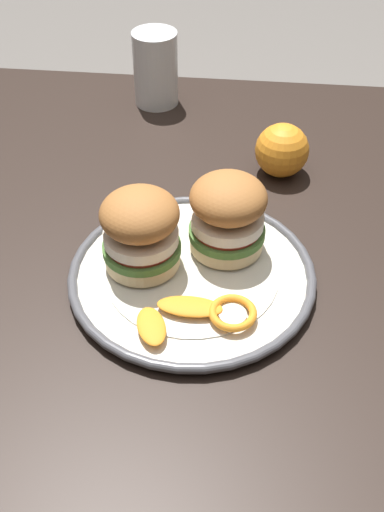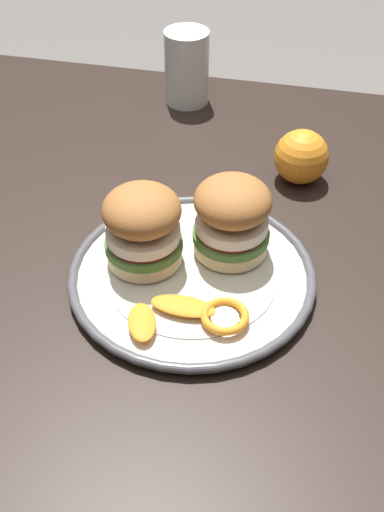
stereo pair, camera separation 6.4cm
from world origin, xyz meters
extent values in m
cube|color=black|center=(0.00, 0.00, 0.72)|extent=(1.26, 1.10, 0.03)
cylinder|color=silver|center=(0.06, 0.02, 0.74)|extent=(0.27, 0.27, 0.01)
torus|color=#4C4C51|center=(0.06, 0.02, 0.75)|extent=(0.30, 0.30, 0.01)
cylinder|color=silver|center=(0.06, 0.02, 0.75)|extent=(0.21, 0.21, 0.00)
cylinder|color=beige|center=(0.00, 0.03, 0.76)|extent=(0.09, 0.09, 0.02)
cylinder|color=#477033|center=(0.00, 0.03, 0.77)|extent=(0.09, 0.09, 0.01)
cylinder|color=#BC3828|center=(0.00, 0.03, 0.78)|extent=(0.08, 0.08, 0.01)
cylinder|color=silver|center=(0.00, 0.03, 0.79)|extent=(0.09, 0.09, 0.01)
ellipsoid|color=#A36633|center=(0.00, 0.03, 0.83)|extent=(0.12, 0.12, 0.05)
cylinder|color=beige|center=(0.10, 0.07, 0.76)|extent=(0.09, 0.09, 0.02)
cylinder|color=#477033|center=(0.10, 0.07, 0.77)|extent=(0.09, 0.09, 0.01)
cylinder|color=#BC3828|center=(0.10, 0.07, 0.78)|extent=(0.08, 0.08, 0.01)
cylinder|color=silver|center=(0.10, 0.07, 0.79)|extent=(0.09, 0.09, 0.01)
ellipsoid|color=#A36633|center=(0.10, 0.07, 0.83)|extent=(0.12, 0.12, 0.05)
torus|color=orange|center=(0.11, -0.05, 0.76)|extent=(0.05, 0.05, 0.01)
cylinder|color=#F4E5C6|center=(0.11, -0.05, 0.75)|extent=(0.03, 0.03, 0.00)
ellipsoid|color=orange|center=(0.06, -0.04, 0.76)|extent=(0.07, 0.03, 0.01)
ellipsoid|color=orange|center=(0.03, -0.07, 0.76)|extent=(0.05, 0.06, 0.01)
cylinder|color=white|center=(-0.05, 0.45, 0.79)|extent=(0.07, 0.07, 0.12)
cylinder|color=orange|center=(-0.05, 0.45, 0.77)|extent=(0.07, 0.07, 0.08)
sphere|color=orange|center=(0.17, 0.26, 0.77)|extent=(0.08, 0.08, 0.08)
camera|label=1|loc=(0.12, -0.52, 1.27)|focal=44.39mm
camera|label=2|loc=(0.18, -0.51, 1.27)|focal=44.39mm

